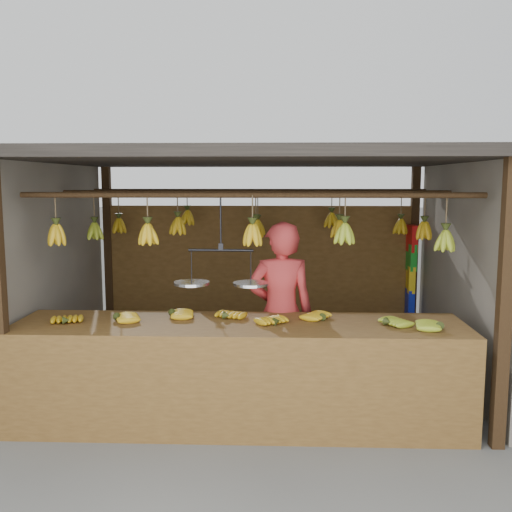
{
  "coord_description": "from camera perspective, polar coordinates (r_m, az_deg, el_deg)",
  "views": [
    {
      "loc": [
        0.24,
        -5.9,
        2.12
      ],
      "look_at": [
        0.0,
        0.3,
        1.3
      ],
      "focal_mm": 40.0,
      "sensor_mm": 36.0,
      "label": 1
    }
  ],
  "objects": [
    {
      "name": "ground",
      "position": [
        6.28,
        -0.11,
        -12.21
      ],
      "size": [
        80.0,
        80.0,
        0.0
      ],
      "primitive_type": "plane",
      "color": "#5B5B57"
    },
    {
      "name": "hanging_bananas",
      "position": [
        5.92,
        -0.05,
        2.75
      ],
      "size": [
        3.61,
        2.22,
        0.39
      ],
      "color": "gold",
      "rests_on": "ground"
    },
    {
      "name": "bag_bundles",
      "position": [
        7.53,
        15.23,
        -1.29
      ],
      "size": [
        0.08,
        0.26,
        1.16
      ],
      "color": "red",
      "rests_on": "ground"
    },
    {
      "name": "counter",
      "position": [
        4.88,
        -1.72,
        -9.16
      ],
      "size": [
        3.91,
        0.89,
        0.96
      ],
      "color": "brown",
      "rests_on": "ground"
    },
    {
      "name": "balance_scale",
      "position": [
        5.0,
        -3.5,
        -2.38
      ],
      "size": [
        0.83,
        0.32,
        0.79
      ],
      "color": "black",
      "rests_on": "ground"
    },
    {
      "name": "vendor",
      "position": [
        5.45,
        2.47,
        -5.72
      ],
      "size": [
        0.68,
        0.49,
        1.75
      ],
      "primitive_type": "imported",
      "rotation": [
        0.0,
        0.0,
        3.27
      ],
      "color": "#BF3333",
      "rests_on": "ground"
    },
    {
      "name": "stall",
      "position": [
        6.24,
        0.01,
        6.16
      ],
      "size": [
        4.3,
        3.3,
        2.4
      ],
      "color": "black",
      "rests_on": "ground"
    }
  ]
}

